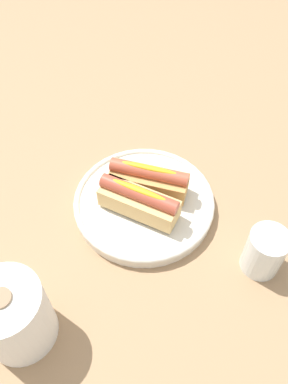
# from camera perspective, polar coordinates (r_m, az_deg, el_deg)

# --- Properties ---
(ground_plane) EXTENTS (2.40, 2.40, 0.00)m
(ground_plane) POSITION_cam_1_polar(r_m,az_deg,el_deg) (0.77, 1.92, -2.13)
(ground_plane) COLOR #9E7A56
(serving_bowl) EXTENTS (0.27, 0.27, 0.03)m
(serving_bowl) POSITION_cam_1_polar(r_m,az_deg,el_deg) (0.76, 0.00, -1.54)
(serving_bowl) COLOR silver
(serving_bowl) RESTS_ON ground_plane
(hotdog_front) EXTENTS (0.16, 0.08, 0.06)m
(hotdog_front) POSITION_cam_1_polar(r_m,az_deg,el_deg) (0.74, 0.71, 1.95)
(hotdog_front) COLOR tan
(hotdog_front) RESTS_ON serving_bowl
(hotdog_back) EXTENTS (0.15, 0.06, 0.06)m
(hotdog_back) POSITION_cam_1_polar(r_m,az_deg,el_deg) (0.71, -0.75, -1.25)
(hotdog_back) COLOR #DBB270
(hotdog_back) RESTS_ON serving_bowl
(water_glass) EXTENTS (0.07, 0.07, 0.09)m
(water_glass) POSITION_cam_1_polar(r_m,az_deg,el_deg) (0.70, 17.22, -8.53)
(water_glass) COLOR white
(water_glass) RESTS_ON ground_plane
(paper_towel_roll) EXTENTS (0.11, 0.11, 0.13)m
(paper_towel_roll) POSITION_cam_1_polar(r_m,az_deg,el_deg) (0.63, -18.64, -16.92)
(paper_towel_roll) COLOR white
(paper_towel_roll) RESTS_ON ground_plane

